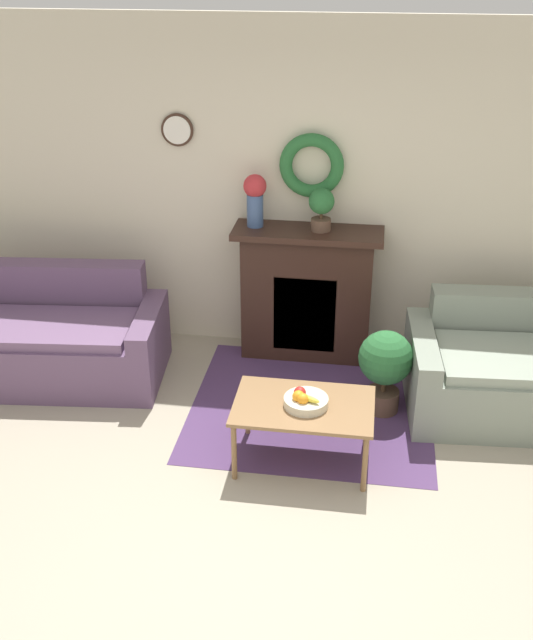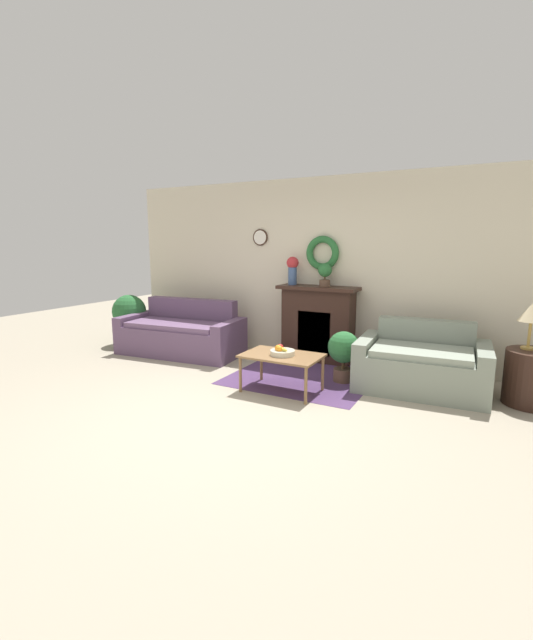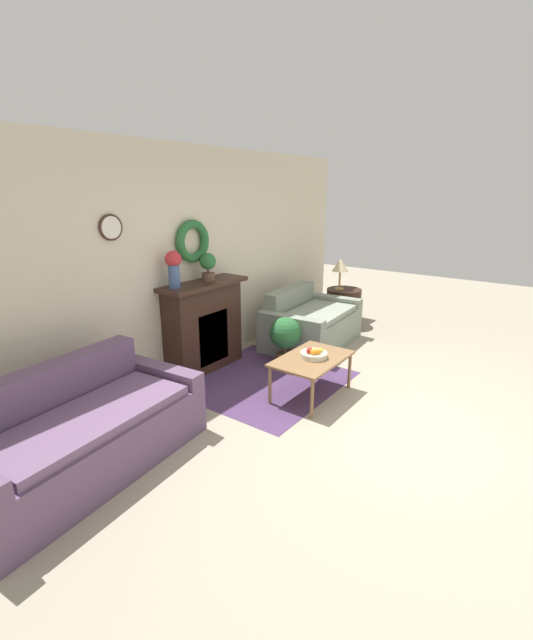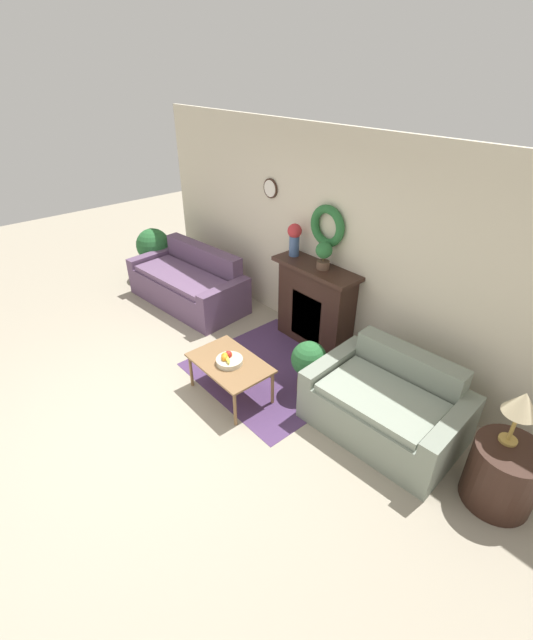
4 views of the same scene
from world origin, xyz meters
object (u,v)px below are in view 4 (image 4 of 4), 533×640
(potted_plant_floor_by_couch, at_px, (153,247))
(loveseat_right, at_px, (386,405))
(fireplace, at_px, (315,305))
(potted_plant_floor_by_loveseat, at_px, (309,363))
(couch_left, at_px, (189,284))
(fruit_bowl, at_px, (229,359))
(potted_plant_on_mantel, at_px, (324,253))
(table_lamp, at_px, (522,405))
(side_table_by_loveseat, at_px, (503,475))
(vase_on_mantel_left, at_px, (294,237))
(coffee_table, at_px, (230,365))

(potted_plant_floor_by_couch, bearing_deg, loveseat_right, -0.17)
(fireplace, height_order, potted_plant_floor_by_loveseat, fireplace)
(couch_left, distance_m, potted_plant_floor_by_couch, 1.21)
(loveseat_right, distance_m, fruit_bowl, 1.71)
(couch_left, relative_size, potted_plant_on_mantel, 5.96)
(loveseat_right, bearing_deg, table_lamp, 1.09)
(table_lamp, relative_size, potted_plant_floor_by_loveseat, 0.78)
(loveseat_right, height_order, fruit_bowl, loveseat_right)
(potted_plant_floor_by_loveseat, bearing_deg, side_table_by_loveseat, 5.79)
(side_table_by_loveseat, relative_size, potted_plant_floor_by_loveseat, 0.93)
(fruit_bowl, height_order, side_table_by_loveseat, side_table_by_loveseat)
(fireplace, bearing_deg, side_table_by_loveseat, -11.73)
(fireplace, bearing_deg, fruit_bowl, -84.71)
(potted_plant_on_mantel, bearing_deg, fruit_bowl, -88.42)
(side_table_by_loveseat, distance_m, vase_on_mantel_left, 3.38)
(loveseat_right, relative_size, potted_plant_on_mantel, 4.59)
(couch_left, relative_size, vase_on_mantel_left, 4.79)
(potted_plant_floor_by_couch, height_order, potted_plant_floor_by_loveseat, potted_plant_floor_by_couch)
(fireplace, height_order, couch_left, fireplace)
(potted_plant_floor_by_couch, bearing_deg, couch_left, -2.62)
(fireplace, distance_m, fruit_bowl, 1.50)
(fireplace, bearing_deg, potted_plant_floor_by_loveseat, -49.65)
(coffee_table, xyz_separation_m, potted_plant_floor_by_couch, (-3.38, 0.89, 0.15))
(fruit_bowl, bearing_deg, vase_on_mantel_left, 110.68)
(fruit_bowl, xyz_separation_m, potted_plant_floor_by_loveseat, (0.52, 0.72, -0.10))
(fireplace, xyz_separation_m, potted_plant_floor_by_loveseat, (0.66, -0.78, -0.17))
(table_lamp, bearing_deg, coffee_table, -159.06)
(coffee_table, xyz_separation_m, potted_plant_on_mantel, (-0.03, 1.46, 0.91))
(loveseat_right, xyz_separation_m, vase_on_mantel_left, (-2.01, 0.61, 1.07))
(table_lamp, bearing_deg, potted_plant_floor_by_couch, -179.26)
(coffee_table, height_order, table_lamp, table_lamp)
(side_table_by_loveseat, relative_size, table_lamp, 1.20)
(loveseat_right, bearing_deg, coffee_table, -152.63)
(side_table_by_loveseat, distance_m, potted_plant_on_mantel, 2.87)
(vase_on_mantel_left, height_order, potted_plant_on_mantel, vase_on_mantel_left)
(side_table_by_loveseat, height_order, table_lamp, table_lamp)
(couch_left, bearing_deg, vase_on_mantel_left, 15.94)
(fireplace, height_order, potted_plant_floor_by_couch, fireplace)
(table_lamp, bearing_deg, fireplace, 169.15)
(vase_on_mantel_left, bearing_deg, side_table_by_loveseat, -10.28)
(fruit_bowl, xyz_separation_m, vase_on_mantel_left, (-0.57, 1.50, 0.87))
(side_table_by_loveseat, height_order, potted_plant_floor_by_loveseat, potted_plant_floor_by_loveseat)
(coffee_table, height_order, potted_plant_on_mantel, potted_plant_on_mantel)
(potted_plant_floor_by_loveseat, bearing_deg, fruit_bowl, -126.11)
(coffee_table, bearing_deg, potted_plant_floor_by_loveseat, 52.96)
(couch_left, distance_m, potted_plant_on_mantel, 2.47)
(fireplace, bearing_deg, potted_plant_on_mantel, -8.49)
(loveseat_right, xyz_separation_m, potted_plant_floor_by_couch, (-4.83, 0.01, 0.25))
(potted_plant_floor_by_loveseat, bearing_deg, vase_on_mantel_left, 144.27)
(couch_left, relative_size, potted_plant_floor_by_couch, 2.32)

